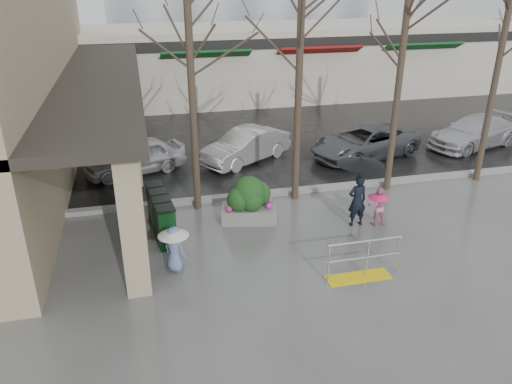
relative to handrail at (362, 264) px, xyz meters
name	(u,v)px	position (x,y,z in m)	size (l,w,h in m)	color
ground	(293,259)	(-1.36, 1.20, -0.38)	(120.00, 120.00, 0.00)	#51514F
street_asphalt	(192,85)	(-1.36, 23.20, -0.37)	(120.00, 36.00, 0.01)	black
curb	(257,195)	(-1.36, 5.20, -0.30)	(120.00, 0.30, 0.15)	gray
canopy_slab	(98,71)	(-6.16, 9.20, 3.25)	(2.80, 18.00, 0.25)	#2D2823
pillar_front	(133,224)	(-5.26, 0.70, 1.37)	(0.55, 0.55, 3.50)	tan
pillar_back	(130,137)	(-5.26, 7.20, 1.37)	(0.55, 0.55, 3.50)	tan
storefront_row	(233,63)	(0.64, 19.17, 1.64)	(34.00, 6.74, 4.00)	beige
handrail	(362,264)	(0.00, 0.00, 0.00)	(1.90, 0.50, 1.03)	yellow
tree_west	(189,41)	(-3.36, 4.80, 4.71)	(3.20, 3.20, 6.80)	#382B21
tree_midwest	(301,32)	(-0.16, 4.80, 4.86)	(3.20, 3.20, 7.00)	#382B21
tree_mideast	(404,42)	(3.14, 4.80, 4.48)	(3.20, 3.20, 6.50)	#382B21
tree_east	(507,22)	(6.64, 4.80, 5.01)	(3.20, 3.20, 7.20)	#382B21
woman	(359,182)	(1.00, 2.59, 1.00)	(1.33, 1.33, 2.12)	black
child_pink	(378,204)	(1.62, 2.50, 0.27)	(0.64, 0.64, 1.14)	pink
child_blue	(174,244)	(-4.36, 1.39, 0.36)	(0.77, 0.77, 1.20)	#6580B4
planter	(249,200)	(-1.97, 3.60, 0.30)	(1.75, 1.12, 1.41)	gray
news_boxes	(161,214)	(-4.56, 3.38, 0.23)	(0.73, 2.20, 1.21)	#0C3513
car_a	(135,156)	(-5.19, 8.34, 0.25)	(1.49, 3.70, 1.26)	silver
car_b	(246,146)	(-0.98, 8.56, 0.25)	(1.33, 3.82, 1.26)	silver
car_c	(365,142)	(3.72, 7.93, 0.25)	(2.09, 4.53, 1.26)	#57595E
car_d	(474,132)	(8.78, 8.08, 0.25)	(1.77, 4.34, 1.26)	silver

